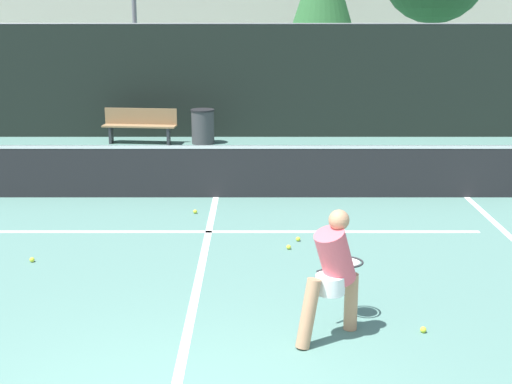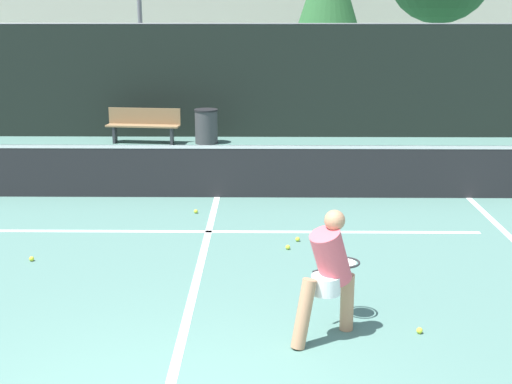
{
  "view_description": "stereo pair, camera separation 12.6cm",
  "coord_description": "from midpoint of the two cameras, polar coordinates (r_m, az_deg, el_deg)",
  "views": [
    {
      "loc": [
        0.72,
        -4.96,
        3.33
      ],
      "look_at": [
        0.74,
        4.14,
        0.95
      ],
      "focal_mm": 50.0,
      "sensor_mm": 36.0,
      "label": 1
    },
    {
      "loc": [
        0.85,
        -4.96,
        3.33
      ],
      "look_at": [
        0.74,
        4.14,
        0.95
      ],
      "focal_mm": 50.0,
      "sensor_mm": 36.0,
      "label": 2
    }
  ],
  "objects": [
    {
      "name": "building_far",
      "position": [
        34.81,
        -1.44,
        14.65
      ],
      "size": [
        36.0,
        2.4,
        6.63
      ],
      "primitive_type": "cube",
      "color": "beige",
      "rests_on": "ground"
    },
    {
      "name": "tennis_ball_scattered_5",
      "position": [
        10.09,
        2.17,
        -4.42
      ],
      "size": [
        0.07,
        0.07,
        0.07
      ],
      "primitive_type": "sphere",
      "color": "#D1E033",
      "rests_on": "ground"
    },
    {
      "name": "trash_bin",
      "position": [
        17.81,
        -4.59,
        5.25
      ],
      "size": [
        0.59,
        0.59,
        0.86
      ],
      "color": "#3F3F42",
      "rests_on": "ground"
    },
    {
      "name": "fence_back",
      "position": [
        18.57,
        -2.56,
        8.84
      ],
      "size": [
        24.0,
        0.06,
        2.91
      ],
      "color": "black",
      "rests_on": "ground"
    },
    {
      "name": "court_service_line",
      "position": [
        10.88,
        -4.24,
        -3.19
      ],
      "size": [
        8.25,
        0.1,
        0.01
      ],
      "primitive_type": "cube",
      "color": "white",
      "rests_on": "ground"
    },
    {
      "name": "court_center_mark",
      "position": [
        9.49,
        -4.87,
        -5.92
      ],
      "size": [
        0.1,
        6.99,
        0.01
      ],
      "primitive_type": "cube",
      "color": "white",
      "rests_on": "ground"
    },
    {
      "name": "tennis_ball_scattered_1",
      "position": [
        11.84,
        -5.3,
        -1.57
      ],
      "size": [
        0.07,
        0.07,
        0.07
      ],
      "primitive_type": "sphere",
      "color": "#D1E033",
      "rests_on": "ground"
    },
    {
      "name": "net",
      "position": [
        12.69,
        -3.65,
        1.8
      ],
      "size": [
        11.09,
        0.09,
        1.07
      ],
      "color": "slate",
      "rests_on": "ground"
    },
    {
      "name": "parked_car",
      "position": [
        22.55,
        -9.55,
        7.45
      ],
      "size": [
        1.66,
        4.64,
        1.35
      ],
      "color": "maroon",
      "rests_on": "ground"
    },
    {
      "name": "tennis_ball_scattered_4",
      "position": [
        10.07,
        -17.93,
        -5.19
      ],
      "size": [
        0.07,
        0.07,
        0.07
      ],
      "primitive_type": "sphere",
      "color": "#D1E033",
      "rests_on": "ground"
    },
    {
      "name": "courtside_bench",
      "position": [
        18.05,
        -9.57,
        5.37
      ],
      "size": [
        1.86,
        0.58,
        0.86
      ],
      "rotation": [
        0.0,
        0.0,
        -0.11
      ],
      "color": "olive",
      "rests_on": "ground"
    },
    {
      "name": "tennis_ball_scattered_2",
      "position": [
        7.81,
        12.68,
        -10.68
      ],
      "size": [
        0.07,
        0.07,
        0.07
      ],
      "primitive_type": "sphere",
      "color": "#D1E033",
      "rests_on": "ground"
    },
    {
      "name": "tennis_ball_scattered_3",
      "position": [
        10.43,
        2.94,
        -3.78
      ],
      "size": [
        0.07,
        0.07,
        0.07
      ],
      "primitive_type": "sphere",
      "color": "#D1E033",
      "rests_on": "ground"
    },
    {
      "name": "player_practicing",
      "position": [
        7.32,
        5.62,
        -6.24
      ],
      "size": [
        0.87,
        1.09,
        1.37
      ],
      "rotation": [
        0.0,
        0.0,
        0.69
      ],
      "color": "tan",
      "rests_on": "ground"
    }
  ]
}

